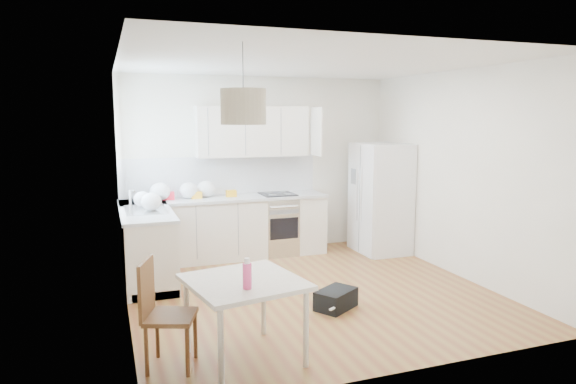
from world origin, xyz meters
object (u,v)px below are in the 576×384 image
object	(u,v)px
dining_table	(244,288)
dining_chair	(171,314)
gym_bag	(336,299)
refrigerator	(381,198)

from	to	relation	value
dining_table	dining_chair	size ratio (longest dim) A/B	1.14
dining_chair	dining_table	bearing A→B (deg)	12.88
dining_table	gym_bag	xyz separation A→B (m)	(1.25, 0.82, -0.54)
gym_bag	dining_table	bearing A→B (deg)	-179.22
refrigerator	dining_table	xyz separation A→B (m)	(-2.94, -2.79, -0.20)
dining_table	dining_chair	distance (m)	0.64
dining_chair	gym_bag	distance (m)	2.04
refrigerator	dining_chair	world-z (taller)	refrigerator
dining_table	dining_chair	world-z (taller)	dining_chair
refrigerator	dining_chair	bearing A→B (deg)	-142.28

